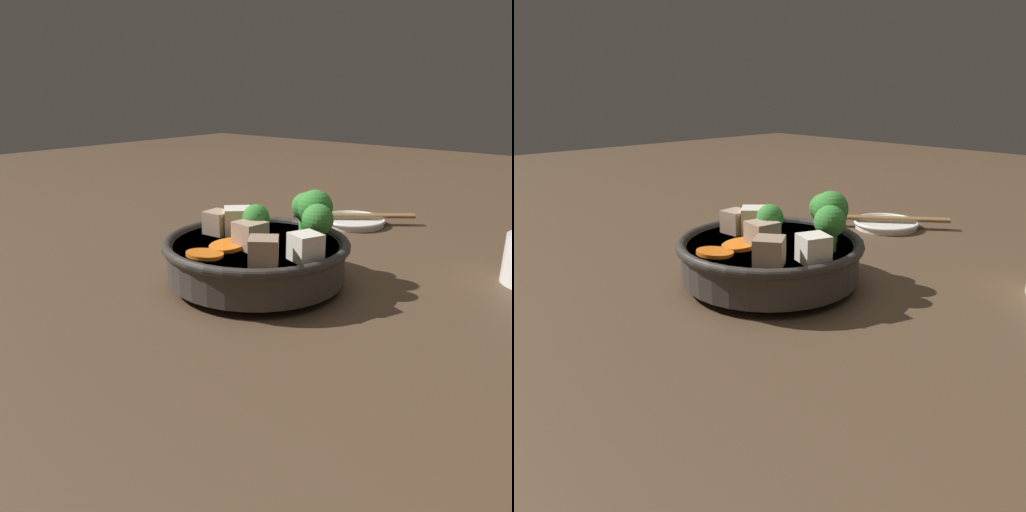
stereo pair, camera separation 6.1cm
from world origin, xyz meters
TOP-DOWN VIEW (x-y plane):
  - ground_plane at (0.00, 0.00)m, footprint 3.00×3.00m
  - stirfry_bowl at (0.00, 0.00)m, footprint 0.23×0.23m
  - side_saucer at (-0.05, 0.32)m, footprint 0.11×0.11m
  - chopsticks_pair at (-0.05, 0.32)m, footprint 0.18×0.14m

SIDE VIEW (x-z plane):
  - ground_plane at x=0.00m, z-range 0.00..0.00m
  - side_saucer at x=-0.05m, z-range 0.00..0.01m
  - chopsticks_pair at x=-0.05m, z-range 0.01..0.02m
  - stirfry_bowl at x=0.00m, z-range -0.02..0.10m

